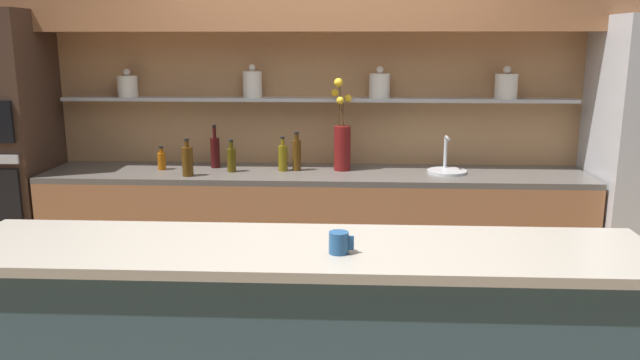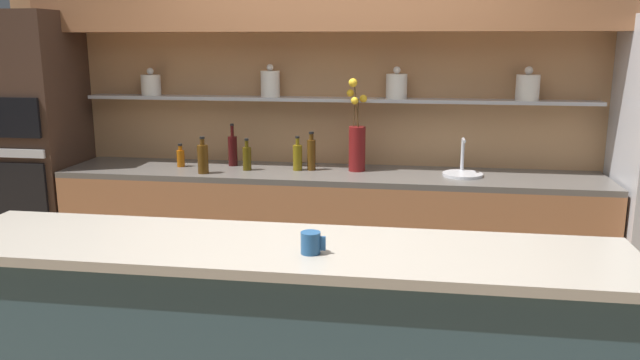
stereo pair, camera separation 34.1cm
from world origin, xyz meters
name	(u,v)px [view 2 (the right image)]	position (x,y,z in m)	size (l,w,h in m)	color
back_wall_unit	(344,79)	(0.00, 1.53, 1.55)	(5.20, 0.44, 2.60)	tan
back_counter_unit	(328,234)	(-0.07, 1.24, 0.46)	(3.79, 0.62, 0.92)	#99603D
island_counter	(281,360)	(0.00, -0.68, 0.51)	(2.79, 0.61, 1.02)	#334C56
oven_tower	(36,150)	(-2.29, 1.24, 1.02)	(0.61, 0.64, 2.03)	#3D281E
flower_vase	(357,141)	(0.12, 1.30, 1.13)	(0.14, 0.14, 0.65)	maroon
sink_fixture	(463,172)	(0.85, 1.25, 0.95)	(0.27, 0.27, 0.25)	#B7B7BC
bottle_oil_0	(298,157)	(-0.30, 1.26, 1.02)	(0.07, 0.07, 0.24)	brown
bottle_sauce_1	(181,157)	(-1.16, 1.26, 0.99)	(0.06, 0.06, 0.17)	#9E4C0A
bottle_oil_2	(247,158)	(-0.65, 1.21, 1.01)	(0.06, 0.06, 0.23)	#47380A
bottle_spirit_3	(203,158)	(-0.92, 1.05, 1.03)	(0.07, 0.07, 0.26)	#4C2D0C
bottle_wine_4	(233,150)	(-0.80, 1.35, 1.04)	(0.07, 0.07, 0.31)	#380C0C
bottle_spirit_5	(311,154)	(-0.20, 1.28, 1.04)	(0.06, 0.06, 0.28)	#4C2D0C
coffee_mug	(311,243)	(0.14, -0.77, 1.06)	(0.10, 0.08, 0.09)	#235184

